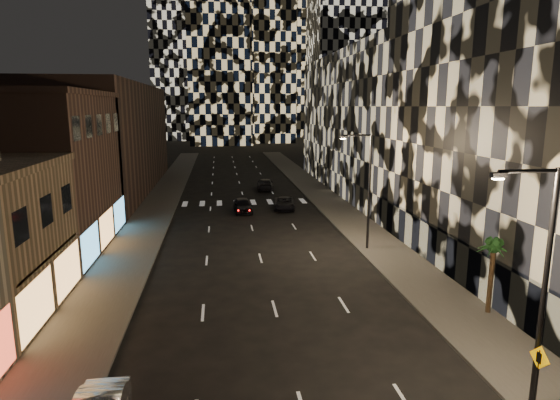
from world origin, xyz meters
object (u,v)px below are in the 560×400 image
object	(u,v)px
streetlight_far	(366,183)
car_dark_oncoming	(265,184)
car_dark_rightlane	(284,204)
ped_sign	(538,368)
palm_tree	(493,251)
streetlight_near	(540,273)
car_dark_midlane	(243,205)

from	to	relation	value
streetlight_far	car_dark_oncoming	xyz separation A→B (m)	(-5.11, 28.22, -4.60)
streetlight_far	car_dark_rightlane	bearing A→B (deg)	105.22
car_dark_oncoming	ped_sign	size ratio (longest dim) A/B	1.94
car_dark_rightlane	ped_sign	size ratio (longest dim) A/B	1.77
ped_sign	car_dark_oncoming	bearing A→B (deg)	88.38
car_dark_rightlane	palm_tree	bearing A→B (deg)	-68.11
streetlight_near	ped_sign	xyz separation A→B (m)	(-0.06, -0.54, -3.39)
car_dark_midlane	car_dark_oncoming	distance (m)	13.98
streetlight_far	ped_sign	distance (m)	20.81
streetlight_far	palm_tree	bearing A→B (deg)	-75.61
streetlight_near	palm_tree	xyz separation A→B (m)	(3.15, 7.75, -1.75)
streetlight_near	car_dark_midlane	world-z (taller)	streetlight_near
car_dark_midlane	ped_sign	distance (m)	36.39
palm_tree	car_dark_oncoming	bearing A→B (deg)	101.52
streetlight_far	ped_sign	size ratio (longest dim) A/B	3.37
streetlight_far	palm_tree	world-z (taller)	streetlight_far
car_dark_rightlane	car_dark_midlane	bearing A→B (deg)	-162.97
streetlight_far	car_dark_midlane	xyz separation A→B (m)	(-8.85, 14.76, -4.59)
car_dark_midlane	car_dark_rightlane	world-z (taller)	car_dark_midlane
palm_tree	ped_sign	bearing A→B (deg)	-111.13
car_dark_midlane	ped_sign	xyz separation A→B (m)	(8.80, -35.29, 1.20)
car_dark_oncoming	car_dark_rightlane	bearing A→B (deg)	98.75
streetlight_far	palm_tree	size ratio (longest dim) A/B	2.15
car_dark_oncoming	palm_tree	distance (m)	41.41
streetlight_near	ped_sign	world-z (taller)	streetlight_near
car_dark_midlane	palm_tree	world-z (taller)	palm_tree
ped_sign	streetlight_near	bearing A→B (deg)	76.47
ped_sign	palm_tree	distance (m)	9.03
car_dark_midlane	car_dark_rightlane	bearing A→B (deg)	6.64
ped_sign	car_dark_rightlane	bearing A→B (deg)	89.07
car_dark_midlane	ped_sign	bearing A→B (deg)	-79.35
streetlight_near	car_dark_oncoming	world-z (taller)	streetlight_near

